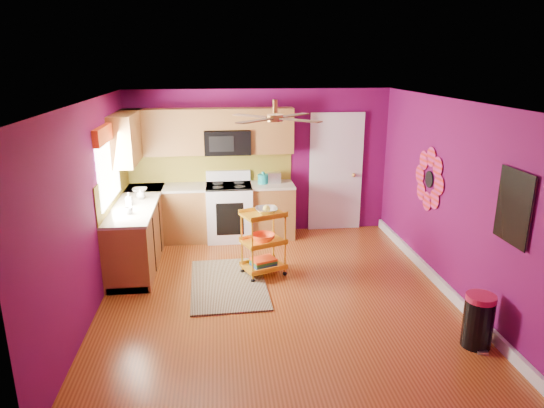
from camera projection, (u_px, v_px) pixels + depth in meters
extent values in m
plane|color=brown|center=(276.00, 294.00, 6.38)|extent=(5.00, 5.00, 0.00)
cube|color=#630B4B|center=(260.00, 162.00, 8.41)|extent=(4.50, 0.04, 2.50)
cube|color=#630B4B|center=(316.00, 297.00, 3.65)|extent=(4.50, 0.04, 2.50)
cube|color=#630B4B|center=(90.00, 209.00, 5.79)|extent=(0.04, 5.00, 2.50)
cube|color=#630B4B|center=(449.00, 198.00, 6.26)|extent=(0.04, 5.00, 2.50)
cube|color=silver|center=(277.00, 101.00, 5.67)|extent=(4.50, 5.00, 0.04)
cube|color=white|center=(438.00, 281.00, 6.60)|extent=(0.05, 4.90, 0.14)
cube|color=brown|center=(138.00, 233.00, 7.33)|extent=(0.60, 2.30, 0.90)
cube|color=brown|center=(212.00, 213.00, 8.26)|extent=(2.80, 0.60, 0.90)
cube|color=beige|center=(136.00, 203.00, 7.20)|extent=(0.63, 2.30, 0.04)
cube|color=beige|center=(211.00, 187.00, 8.13)|extent=(2.80, 0.63, 0.04)
cube|color=black|center=(140.00, 257.00, 7.45)|extent=(0.54, 2.30, 0.10)
cube|color=black|center=(213.00, 235.00, 8.37)|extent=(2.80, 0.54, 0.10)
cube|color=white|center=(229.00, 213.00, 8.26)|extent=(0.76, 0.66, 0.92)
cube|color=black|center=(229.00, 186.00, 8.13)|extent=(0.76, 0.62, 0.03)
cube|color=white|center=(228.00, 176.00, 8.36)|extent=(0.76, 0.06, 0.18)
cube|color=black|center=(230.00, 219.00, 7.95)|extent=(0.45, 0.02, 0.55)
cube|color=brown|center=(163.00, 132.00, 7.92)|extent=(1.32, 0.33, 0.75)
cube|color=brown|center=(271.00, 130.00, 8.10)|extent=(0.72, 0.33, 0.75)
cube|color=brown|center=(227.00, 119.00, 7.97)|extent=(0.76, 0.33, 0.34)
cube|color=brown|center=(127.00, 137.00, 7.40)|extent=(0.33, 1.30, 0.75)
cube|color=black|center=(227.00, 142.00, 8.04)|extent=(0.76, 0.38, 0.40)
cube|color=#676E18|center=(210.00, 167.00, 8.32)|extent=(2.80, 0.01, 0.51)
cube|color=#676E18|center=(114.00, 186.00, 7.09)|extent=(0.01, 2.30, 0.51)
cube|color=white|center=(108.00, 166.00, 6.70)|extent=(0.03, 1.20, 1.00)
cube|color=#FA4D16|center=(107.00, 132.00, 6.57)|extent=(0.08, 1.35, 0.22)
cube|color=white|center=(336.00, 173.00, 8.59)|extent=(0.85, 0.04, 2.05)
cube|color=white|center=(336.00, 174.00, 8.57)|extent=(0.95, 0.02, 2.15)
sphere|color=#BF8C3F|center=(354.00, 175.00, 8.58)|extent=(0.07, 0.07, 0.07)
cylinder|color=black|center=(429.00, 179.00, 6.80)|extent=(0.01, 0.24, 0.24)
cube|color=#19A7A0|center=(515.00, 207.00, 4.84)|extent=(0.03, 0.52, 0.72)
cube|color=black|center=(513.00, 207.00, 4.84)|extent=(0.01, 0.56, 0.76)
cylinder|color=#BF8C3F|center=(275.00, 106.00, 5.88)|extent=(0.06, 0.06, 0.16)
cylinder|color=#BF8C3F|center=(275.00, 118.00, 5.92)|extent=(0.20, 0.20, 0.08)
cube|color=#4C2D19|center=(293.00, 115.00, 6.21)|extent=(0.47, 0.47, 0.01)
cube|color=#4C2D19|center=(252.00, 116.00, 6.15)|extent=(0.47, 0.47, 0.01)
cube|color=#4C2D19|center=(255.00, 121.00, 5.64)|extent=(0.47, 0.47, 0.01)
cube|color=#4C2D19|center=(300.00, 120.00, 5.69)|extent=(0.47, 0.47, 0.01)
cube|color=black|center=(228.00, 284.00, 6.65)|extent=(1.06, 1.68, 0.02)
cylinder|color=gold|center=(252.00, 250.00, 6.57)|extent=(0.02, 0.02, 0.88)
cylinder|color=gold|center=(285.00, 244.00, 6.79)|extent=(0.02, 0.02, 0.88)
cylinder|color=gold|center=(242.00, 242.00, 6.87)|extent=(0.02, 0.02, 0.88)
cylinder|color=gold|center=(273.00, 236.00, 7.09)|extent=(0.02, 0.02, 0.88)
sphere|color=black|center=(253.00, 281.00, 6.70)|extent=(0.06, 0.06, 0.06)
sphere|color=black|center=(285.00, 273.00, 6.92)|extent=(0.06, 0.06, 0.06)
sphere|color=black|center=(242.00, 271.00, 7.00)|extent=(0.06, 0.06, 0.06)
sphere|color=black|center=(273.00, 265.00, 7.22)|extent=(0.06, 0.06, 0.06)
cube|color=gold|center=(263.00, 215.00, 6.71)|extent=(0.68, 0.59, 0.03)
cube|color=gold|center=(263.00, 242.00, 6.83)|extent=(0.68, 0.59, 0.03)
cube|color=gold|center=(264.00, 266.00, 6.93)|extent=(0.68, 0.59, 0.03)
imported|color=beige|center=(267.00, 210.00, 6.72)|extent=(0.41, 0.41, 0.08)
sphere|color=yellow|center=(267.00, 209.00, 6.71)|extent=(0.10, 0.10, 0.10)
imported|color=#FA4D16|center=(263.00, 238.00, 6.81)|extent=(0.42, 0.42, 0.10)
cube|color=navy|center=(263.00, 264.00, 6.92)|extent=(0.40, 0.35, 0.04)
cube|color=#267233|center=(263.00, 261.00, 6.91)|extent=(0.40, 0.35, 0.04)
cube|color=#FA4D16|center=(263.00, 259.00, 6.90)|extent=(0.40, 0.35, 0.03)
cylinder|color=black|center=(478.00, 323.00, 5.16)|extent=(0.38, 0.38, 0.54)
cylinder|color=#B61A41|center=(481.00, 298.00, 5.08)|extent=(0.31, 0.31, 0.06)
cube|color=beige|center=(483.00, 352.00, 5.09)|extent=(0.12, 0.08, 0.03)
cylinder|color=teal|center=(263.00, 179.00, 8.22)|extent=(0.18, 0.18, 0.16)
sphere|color=teal|center=(263.00, 173.00, 8.19)|extent=(0.06, 0.06, 0.06)
cube|color=beige|center=(274.00, 178.00, 8.26)|extent=(0.22, 0.15, 0.18)
imported|color=#EA3F72|center=(129.00, 199.00, 6.99)|extent=(0.08, 0.09, 0.19)
imported|color=white|center=(141.00, 194.00, 7.31)|extent=(0.13, 0.13, 0.16)
imported|color=white|center=(140.00, 190.00, 7.71)|extent=(0.24, 0.24, 0.06)
imported|color=white|center=(128.00, 211.00, 6.61)|extent=(0.12, 0.12, 0.09)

